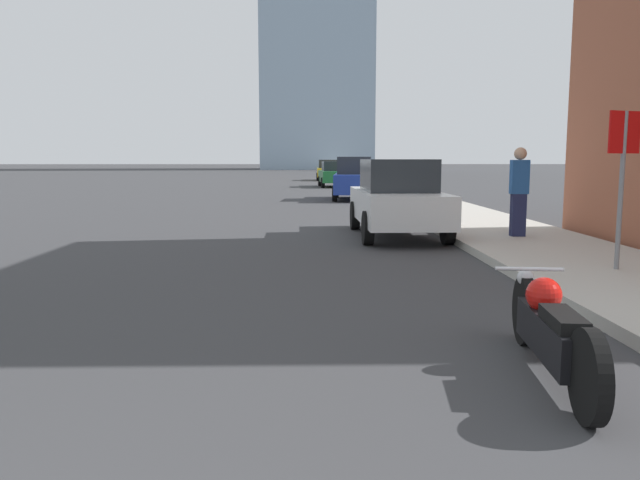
% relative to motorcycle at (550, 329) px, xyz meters
% --- Properties ---
extents(sidewalk, '(2.90, 240.00, 0.15)m').
position_rel_motorcycle_xyz_m(sidewalk, '(2.51, 35.68, -0.31)').
color(sidewalk, '#B2ADA3').
rests_on(sidewalk, ground_plane).
extents(distant_tower, '(17.97, 17.97, 50.50)m').
position_rel_motorcycle_xyz_m(distant_tower, '(-0.27, 102.00, 24.87)').
color(distant_tower, '#8CA5BC').
rests_on(distant_tower, ground_plane).
extents(motorcycle, '(0.62, 2.46, 0.77)m').
position_rel_motorcycle_xyz_m(motorcycle, '(0.00, 0.00, 0.00)').
color(motorcycle, black).
rests_on(motorcycle, ground_plane).
extents(parked_car_white, '(1.91, 4.59, 1.74)m').
position_rel_motorcycle_xyz_m(parked_car_white, '(0.08, 9.19, 0.49)').
color(parked_car_white, silver).
rests_on(parked_car_white, ground_plane).
extents(parked_car_blue, '(2.00, 4.27, 1.83)m').
position_rel_motorcycle_xyz_m(parked_car_blue, '(0.06, 21.99, 0.50)').
color(parked_car_blue, '#1E3899').
rests_on(parked_car_blue, ground_plane).
extents(parked_car_green, '(2.14, 4.28, 1.59)m').
position_rel_motorcycle_xyz_m(parked_car_green, '(-0.17, 34.23, 0.41)').
color(parked_car_green, '#1E6B33').
rests_on(parked_car_green, ground_plane).
extents(parked_car_yellow, '(1.87, 4.29, 1.66)m').
position_rel_motorcycle_xyz_m(parked_car_yellow, '(-0.24, 45.99, 0.44)').
color(parked_car_yellow, gold).
rests_on(parked_car_yellow, ground_plane).
extents(stop_sign, '(0.57, 0.26, 2.28)m').
position_rel_motorcycle_xyz_m(stop_sign, '(2.57, 4.05, 1.32)').
color(stop_sign, slate).
rests_on(stop_sign, sidewalk).
extents(pedestrian, '(0.36, 0.26, 1.84)m').
position_rel_motorcycle_xyz_m(pedestrian, '(2.43, 7.97, 0.73)').
color(pedestrian, '#1E2347').
rests_on(pedestrian, sidewalk).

